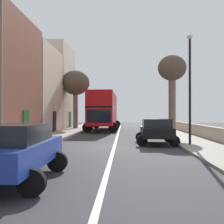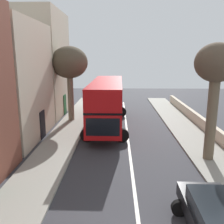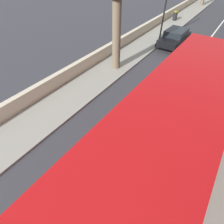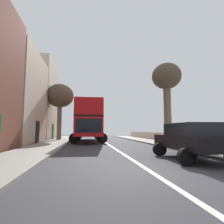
% 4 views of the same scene
% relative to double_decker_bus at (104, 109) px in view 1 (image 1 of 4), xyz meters
% --- Properties ---
extents(ground_plane, '(84.00, 84.00, 0.00)m').
position_rel_double_decker_bus_xyz_m(ground_plane, '(1.70, -15.07, -2.36)').
color(ground_plane, '#333338').
extents(road_centre_line, '(0.16, 54.00, 0.01)m').
position_rel_double_decker_bus_xyz_m(road_centre_line, '(1.70, -15.07, -2.35)').
color(road_centre_line, silver).
rests_on(road_centre_line, ground).
extents(sidewalk_left, '(2.60, 60.00, 0.12)m').
position_rel_double_decker_bus_xyz_m(sidewalk_left, '(-3.20, -15.07, -2.30)').
color(sidewalk_left, gray).
rests_on(sidewalk_left, ground).
extents(sidewalk_right, '(2.60, 60.00, 0.12)m').
position_rel_double_decker_bus_xyz_m(sidewalk_right, '(6.60, -15.07, -2.30)').
color(sidewalk_right, gray).
rests_on(sidewalk_right, ground).
extents(double_decker_bus, '(3.63, 11.36, 4.06)m').
position_rel_double_decker_bus_xyz_m(double_decker_bus, '(0.00, 0.00, 0.00)').
color(double_decker_bus, '#B70F11').
rests_on(double_decker_bus, ground).
extents(parked_car_black_right_1, '(2.52, 4.08, 1.55)m').
position_rel_double_decker_bus_xyz_m(parked_car_black_right_1, '(4.20, -13.61, -1.46)').
color(parked_car_black_right_1, black).
rests_on(parked_car_black_right_1, ground).
extents(parked_car_blue_left_2, '(2.58, 4.32, 1.59)m').
position_rel_double_decker_bus_xyz_m(parked_car_blue_left_2, '(-0.80, -23.01, -1.44)').
color(parked_car_blue_left_2, '#1E389E').
rests_on(parked_car_blue_left_2, ground).
extents(street_tree_left_2, '(3.39, 3.39, 6.92)m').
position_rel_double_decker_bus_xyz_m(street_tree_left_2, '(-3.56, 2.10, 3.08)').
color(street_tree_left_2, '#7A6B56').
rests_on(street_tree_left_2, sidewalk_left).
extents(street_tree_right_3, '(2.40, 2.40, 6.72)m').
position_rel_double_decker_bus_xyz_m(street_tree_right_3, '(6.34, -6.96, 3.01)').
color(street_tree_right_3, brown).
rests_on(street_tree_right_3, sidewalk_right).
extents(lamppost_right, '(0.32, 0.32, 6.31)m').
position_rel_double_decker_bus_xyz_m(lamppost_right, '(6.00, -14.61, 1.45)').
color(lamppost_right, black).
rests_on(lamppost_right, sidewalk_right).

